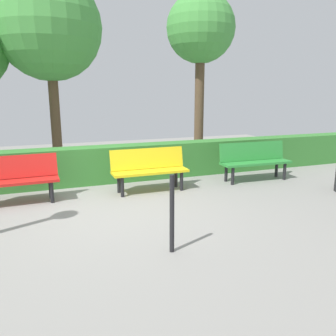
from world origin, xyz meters
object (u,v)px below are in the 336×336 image
object	(u,v)px
bench_green	(254,159)
bench_red	(19,177)
bench_yellow	(149,168)
tree_mid	(49,28)
tree_near	(201,31)

from	to	relation	value
bench_green	bench_red	bearing A→B (deg)	0.83
bench_green	bench_yellow	bearing A→B (deg)	1.76
bench_green	bench_yellow	world-z (taller)	same
bench_red	tree_mid	xyz separation A→B (m)	(-0.82, -2.81, 3.03)
bench_green	bench_red	world-z (taller)	bench_green
tree_mid	tree_near	bearing A→B (deg)	171.99
bench_green	tree_near	xyz separation A→B (m)	(0.28, -2.36, 3.11)
bench_yellow	bench_red	xyz separation A→B (m)	(2.44, -0.08, -0.00)
bench_green	tree_near	distance (m)	3.91
bench_yellow	bench_red	distance (m)	2.44
bench_green	bench_red	size ratio (longest dim) A/B	1.21
bench_red	tree_mid	distance (m)	4.21
tree_near	bench_yellow	bearing A→B (deg)	46.51
bench_red	tree_mid	size ratio (longest dim) A/B	0.29
tree_mid	bench_green	bearing A→B (deg)	144.95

